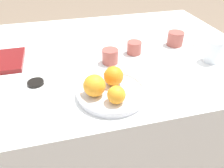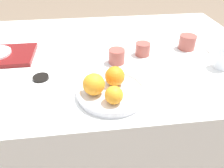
% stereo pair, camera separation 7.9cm
% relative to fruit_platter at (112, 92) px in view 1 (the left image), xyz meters
% --- Properties ---
extents(ground_plane, '(12.00, 12.00, 0.00)m').
position_rel_fruit_platter_xyz_m(ground_plane, '(0.01, 0.35, -0.74)').
color(ground_plane, '#7A6651').
extents(table, '(1.55, 1.05, 0.72)m').
position_rel_fruit_platter_xyz_m(table, '(0.01, 0.35, -0.38)').
color(table, white).
rests_on(table, ground_plane).
extents(fruit_platter, '(0.26, 0.26, 0.03)m').
position_rel_fruit_platter_xyz_m(fruit_platter, '(0.00, 0.00, 0.00)').
color(fruit_platter, silver).
rests_on(fruit_platter, table).
extents(orange_0, '(0.08, 0.08, 0.08)m').
position_rel_fruit_platter_xyz_m(orange_0, '(-0.07, -0.01, 0.05)').
color(orange_0, orange).
rests_on(orange_0, fruit_platter).
extents(orange_1, '(0.07, 0.07, 0.07)m').
position_rel_fruit_platter_xyz_m(orange_1, '(0.02, 0.04, 0.04)').
color(orange_1, orange).
rests_on(orange_1, fruit_platter).
extents(orange_2, '(0.06, 0.06, 0.06)m').
position_rel_fruit_platter_xyz_m(orange_2, '(-0.00, -0.07, 0.04)').
color(orange_2, orange).
rests_on(orange_2, fruit_platter).
extents(water_glass, '(0.08, 0.08, 0.10)m').
position_rel_fruit_platter_xyz_m(water_glass, '(0.51, 0.14, 0.04)').
color(water_glass, silver).
rests_on(water_glass, table).
extents(cup_0, '(0.07, 0.07, 0.07)m').
position_rel_fruit_platter_xyz_m(cup_0, '(0.05, 0.24, 0.02)').
color(cup_0, '#9E4C42').
rests_on(cup_0, table).
extents(cup_1, '(0.07, 0.07, 0.06)m').
position_rel_fruit_platter_xyz_m(cup_1, '(0.19, 0.30, 0.02)').
color(cup_1, '#9E4C42').
rests_on(cup_1, table).
extents(cup_2, '(0.08, 0.08, 0.07)m').
position_rel_fruit_platter_xyz_m(cup_2, '(0.43, 0.34, 0.02)').
color(cup_2, '#9E4C42').
rests_on(cup_2, table).
extents(napkin, '(0.14, 0.12, 0.01)m').
position_rel_fruit_platter_xyz_m(napkin, '(0.59, 0.27, -0.01)').
color(napkin, white).
rests_on(napkin, table).
extents(soy_dish, '(0.07, 0.07, 0.01)m').
position_rel_fruit_platter_xyz_m(soy_dish, '(-0.28, 0.14, -0.01)').
color(soy_dish, black).
rests_on(soy_dish, table).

